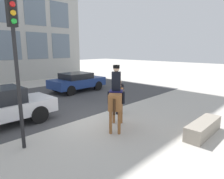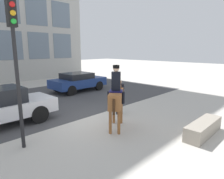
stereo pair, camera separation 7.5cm
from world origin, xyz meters
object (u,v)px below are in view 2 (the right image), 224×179
(traffic_light, at_px, (15,54))
(planter_ledge, at_px, (203,128))
(mounted_horse_lead, at_px, (116,97))
(pedestrian_bystander, at_px, (120,94))
(street_car_far_lane, at_px, (78,81))

(traffic_light, bearing_deg, planter_ledge, -37.24)
(mounted_horse_lead, distance_m, pedestrian_bystander, 1.64)
(pedestrian_bystander, xyz_separation_m, traffic_light, (-4.45, -0.00, 1.91))
(planter_ledge, bearing_deg, mounted_horse_lead, 121.69)
(pedestrian_bystander, bearing_deg, mounted_horse_lead, -0.30)
(traffic_light, distance_m, planter_ledge, 6.60)
(traffic_light, xyz_separation_m, planter_ledge, (4.82, -3.66, -2.63))
(mounted_horse_lead, height_order, pedestrian_bystander, mounted_horse_lead)
(street_car_far_lane, relative_size, traffic_light, 0.91)
(street_car_far_lane, distance_m, planter_ledge, 9.55)
(mounted_horse_lead, distance_m, street_car_far_lane, 7.47)
(mounted_horse_lead, bearing_deg, planter_ledge, -95.21)
(pedestrian_bystander, bearing_deg, street_car_far_lane, -145.99)
(street_car_far_lane, distance_m, traffic_light, 8.84)
(street_car_far_lane, xyz_separation_m, planter_ledge, (-1.53, -9.42, -0.47))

